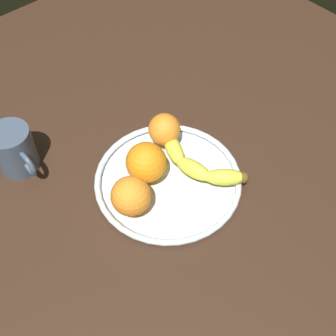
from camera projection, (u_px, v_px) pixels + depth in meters
ground_plane at (168, 189)px, 86.40cm from camera, size 144.79×144.79×4.00cm
fruit_bowl at (168, 180)px, 84.08cm from camera, size 28.55×28.55×1.80cm
banana at (199, 165)px, 83.13cm from camera, size 19.59×9.58×3.19cm
orange_back_left at (146, 162)px, 80.68cm from camera, size 7.76×7.76×7.76cm
orange_center at (164, 129)px, 86.54cm from camera, size 6.52×6.52×6.52cm
orange_back_right at (131, 196)px, 76.40cm from camera, size 7.29×7.29×7.29cm
ambient_mug at (15, 150)px, 83.59cm from camera, size 11.88×8.06×9.64cm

